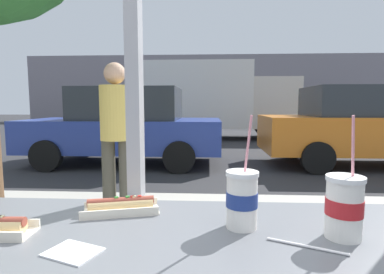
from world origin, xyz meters
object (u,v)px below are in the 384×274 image
object	(u,v)px
soda_cup_right	(242,199)
hotdog_tray_far	(121,206)
pedestrian	(116,131)
parked_car_blue	(126,126)
box_truck	(212,98)
soda_cup_left	(344,206)
parked_car_orange	(370,126)

from	to	relation	value
soda_cup_right	hotdog_tray_far	xyz separation A→B (m)	(-0.37, 0.10, -0.06)
soda_cup_right	pedestrian	world-z (taller)	pedestrian
parked_car_blue	pedestrian	distance (m)	3.84
box_truck	soda_cup_left	bearing A→B (deg)	-88.80
parked_car_blue	pedestrian	world-z (taller)	pedestrian
box_truck	pedestrian	world-z (taller)	box_truck
hotdog_tray_far	pedestrian	bearing A→B (deg)	107.46
hotdog_tray_far	box_truck	world-z (taller)	box_truck
soda_cup_right	pedestrian	distance (m)	2.49
hotdog_tray_far	box_truck	size ratio (longest dim) A/B	0.04
parked_car_blue	parked_car_orange	distance (m)	5.39
soda_cup_right	pedestrian	xyz separation A→B (m)	(-1.05, 2.25, -0.01)
parked_car_blue	hotdog_tray_far	bearing A→B (deg)	-74.72
pedestrian	soda_cup_left	bearing A→B (deg)	-60.39
hotdog_tray_far	parked_car_blue	size ratio (longest dim) A/B	0.06
parked_car_orange	soda_cup_right	bearing A→B (deg)	-119.71
soda_cup_right	pedestrian	size ratio (longest dim) A/B	0.20
parked_car_orange	parked_car_blue	bearing A→B (deg)	-180.00
parked_car_blue	box_truck	xyz separation A→B (m)	(2.00, 5.36, 0.73)
parked_car_blue	parked_car_orange	world-z (taller)	parked_car_orange
parked_car_orange	pedestrian	distance (m)	5.82
soda_cup_right	parked_car_blue	xyz separation A→B (m)	(-1.98, 5.98, -0.22)
soda_cup_right	parked_car_blue	distance (m)	6.30
hotdog_tray_far	pedestrian	size ratio (longest dim) A/B	0.16
hotdog_tray_far	parked_car_orange	bearing A→B (deg)	57.23
soda_cup_left	parked_car_blue	world-z (taller)	parked_car_blue
soda_cup_left	pedestrian	bearing A→B (deg)	119.61
soda_cup_left	box_truck	bearing A→B (deg)	91.20
parked_car_blue	pedestrian	size ratio (longest dim) A/B	2.66
soda_cup_left	box_truck	size ratio (longest dim) A/B	0.05
parked_car_orange	box_truck	world-z (taller)	box_truck
soda_cup_left	parked_car_blue	bearing A→B (deg)	110.37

